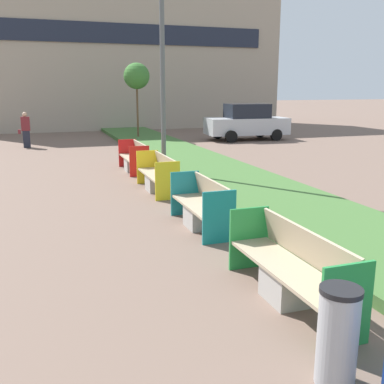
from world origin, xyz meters
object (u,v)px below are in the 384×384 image
at_px(bench_teal_frame, 202,209).
at_px(bench_red_frame, 134,160).
at_px(bench_green_frame, 291,273).
at_px(sapling_tree_far, 137,76).
at_px(parked_car_distant, 247,122).
at_px(litter_bin, 338,336).
at_px(bench_yellow_frame, 158,177).
at_px(pedestrian_walking, 26,130).
at_px(street_lamp_post, 162,16).

bearing_deg(bench_teal_frame, bench_red_frame, 90.00).
bearing_deg(bench_teal_frame, bench_green_frame, -89.93).
bearing_deg(sapling_tree_far, bench_red_frame, -102.95).
bearing_deg(bench_teal_frame, parked_car_distant, 61.18).
bearing_deg(litter_bin, bench_yellow_frame, 86.67).
xyz_separation_m(pedestrian_walking, parked_car_distant, (10.84, -0.38, 0.11)).
bearing_deg(bench_yellow_frame, bench_teal_frame, -90.03).
distance_m(bench_red_frame, litter_bin, 11.30).
height_order(bench_yellow_frame, parked_car_distant, parked_car_distant).
bearing_deg(bench_yellow_frame, litter_bin, -93.33).
height_order(bench_red_frame, litter_bin, litter_bin).
bearing_deg(parked_car_distant, pedestrian_walking, -177.80).
bearing_deg(bench_green_frame, street_lamp_post, 85.80).
relative_size(bench_green_frame, parked_car_distant, 0.54).
distance_m(bench_green_frame, pedestrian_walking, 17.45).
xyz_separation_m(street_lamp_post, parked_car_distant, (6.78, 8.43, -3.71)).
distance_m(street_lamp_post, pedestrian_walking, 10.42).
height_order(sapling_tree_far, pedestrian_walking, sapling_tree_far).
bearing_deg(pedestrian_walking, parked_car_distant, -1.99).
relative_size(bench_teal_frame, parked_car_distant, 0.46).
distance_m(bench_green_frame, street_lamp_post, 9.34).
bearing_deg(parked_car_distant, litter_bin, -109.06).
bearing_deg(pedestrian_walking, bench_red_frame, -65.10).
height_order(street_lamp_post, parked_car_distant, street_lamp_post).
distance_m(bench_teal_frame, bench_red_frame, 6.42).
bearing_deg(bench_yellow_frame, street_lamp_post, 69.73).
distance_m(bench_green_frame, sapling_tree_far, 18.85).
bearing_deg(bench_green_frame, sapling_tree_far, 83.76).
xyz_separation_m(bench_green_frame, parked_car_distant, (7.39, 16.72, 0.54)).
height_order(bench_green_frame, litter_bin, litter_bin).
bearing_deg(litter_bin, bench_red_frame, 87.58).
relative_size(bench_green_frame, street_lamp_post, 0.27).
xyz_separation_m(bench_green_frame, bench_red_frame, (-0.00, 9.70, -0.01)).
bearing_deg(parked_car_distant, bench_yellow_frame, -122.05).
distance_m(litter_bin, pedestrian_walking, 18.93).
bearing_deg(bench_yellow_frame, pedestrian_walking, 108.20).
distance_m(pedestrian_walking, parked_car_distant, 10.84).
xyz_separation_m(bench_red_frame, pedestrian_walking, (-3.44, 7.40, 0.44)).
xyz_separation_m(bench_green_frame, bench_teal_frame, (-0.00, 3.28, -0.01)).
xyz_separation_m(street_lamp_post, pedestrian_walking, (-4.05, 8.81, -3.82)).
bearing_deg(bench_teal_frame, sapling_tree_far, 82.42).
relative_size(litter_bin, street_lamp_post, 0.11).
distance_m(bench_teal_frame, parked_car_distant, 15.36).
distance_m(bench_teal_frame, sapling_tree_far, 15.64).
relative_size(bench_yellow_frame, parked_car_distant, 0.49).
relative_size(bench_red_frame, sapling_tree_far, 0.50).
xyz_separation_m(bench_red_frame, parked_car_distant, (7.40, 7.03, 0.55)).
bearing_deg(parked_car_distant, bench_teal_frame, -114.62).
distance_m(litter_bin, sapling_tree_far, 20.45).
bearing_deg(parked_car_distant, street_lamp_post, -124.63).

